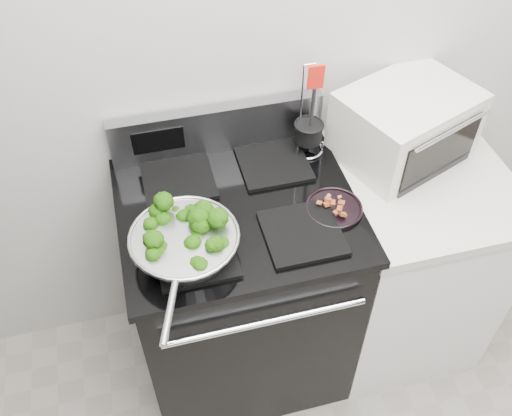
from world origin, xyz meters
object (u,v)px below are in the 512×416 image
object	(u,v)px
skillet	(185,243)
bacon_plate	(334,206)
gas_range	(240,287)
utensil_holder	(308,136)
toaster_oven	(405,125)

from	to	relation	value
skillet	bacon_plate	world-z (taller)	skillet
gas_range	bacon_plate	xyz separation A→B (m)	(0.30, -0.10, 0.48)
bacon_plate	utensil_holder	distance (m)	0.31
gas_range	skillet	distance (m)	0.57
toaster_oven	gas_range	bearing A→B (deg)	171.49
gas_range	utensil_holder	distance (m)	0.65
gas_range	bacon_plate	bearing A→B (deg)	-17.79
toaster_oven	skillet	bearing A→B (deg)	178.69
utensil_holder	toaster_oven	world-z (taller)	utensil_holder
gas_range	utensil_holder	bearing A→B (deg)	33.98
skillet	bacon_plate	size ratio (longest dim) A/B	2.75
bacon_plate	toaster_oven	bearing A→B (deg)	35.15
skillet	gas_range	bearing A→B (deg)	56.89
skillet	utensil_holder	distance (m)	0.63
gas_range	utensil_holder	size ratio (longest dim) A/B	3.10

